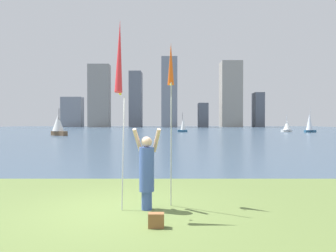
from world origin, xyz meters
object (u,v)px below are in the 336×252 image
(kite_flag_left, at_px, (121,59))
(sailboat_3, at_px, (289,126))
(person, at_px, (148,170))
(kite_flag_right, at_px, (172,69))
(bag, at_px, (158,220))
(sailboat_1, at_px, (311,123))
(sailboat_6, at_px, (184,125))
(sailboat_4, at_px, (60,125))

(kite_flag_left, bearing_deg, sailboat_3, 65.91)
(person, height_order, kite_flag_right, kite_flag_right)
(kite_flag_right, relative_size, sailboat_3, 1.18)
(person, distance_m, bag, 1.44)
(kite_flag_right, bearing_deg, person, -134.60)
(sailboat_1, bearing_deg, sailboat_6, 174.87)
(sailboat_1, height_order, sailboat_4, sailboat_1)
(sailboat_1, bearing_deg, sailboat_3, 142.98)
(sailboat_6, bearing_deg, sailboat_1, -5.13)
(kite_flag_right, bearing_deg, bag, -99.32)
(kite_flag_left, relative_size, bag, 14.17)
(sailboat_3, xyz_separation_m, sailboat_6, (-19.38, -0.33, 0.23))
(bag, relative_size, sailboat_3, 0.09)
(kite_flag_left, height_order, sailboat_4, kite_flag_left)
(kite_flag_right, xyz_separation_m, sailboat_1, (25.20, 48.51, -1.58))
(sailboat_1, distance_m, sailboat_4, 42.38)
(kite_flag_left, distance_m, sailboat_3, 56.79)
(person, relative_size, sailboat_1, 0.40)
(person, bearing_deg, sailboat_1, 52.56)
(person, height_order, sailboat_4, sailboat_4)
(sailboat_4, bearing_deg, sailboat_3, 21.34)
(kite_flag_right, bearing_deg, sailboat_6, 86.94)
(sailboat_6, bearing_deg, sailboat_4, -141.63)
(kite_flag_left, xyz_separation_m, bag, (0.80, -0.81, -3.13))
(kite_flag_left, distance_m, kite_flag_right, 1.43)
(sailboat_3, bearing_deg, sailboat_4, -158.66)
(bag, distance_m, sailboat_1, 56.37)
(kite_flag_left, bearing_deg, sailboat_4, 111.02)
(sailboat_4, bearing_deg, kite_flag_right, -67.01)
(bag, height_order, sailboat_4, sailboat_4)
(sailboat_6, bearing_deg, sailboat_3, 0.98)
(person, height_order, sailboat_3, sailboat_3)
(kite_flag_left, height_order, sailboat_3, kite_flag_left)
(person, bearing_deg, kite_flag_right, 35.65)
(person, xyz_separation_m, kite_flag_right, (0.54, 0.55, 2.33))
(sailboat_3, bearing_deg, person, -113.75)
(sailboat_1, bearing_deg, kite_flag_left, -117.99)
(kite_flag_left, height_order, sailboat_1, sailboat_1)
(person, distance_m, sailboat_6, 51.18)
(bag, xyz_separation_m, sailboat_6, (2.98, 52.28, 1.16))
(sailboat_4, bearing_deg, kite_flag_left, -68.98)
(kite_flag_right, bearing_deg, sailboat_1, 62.55)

